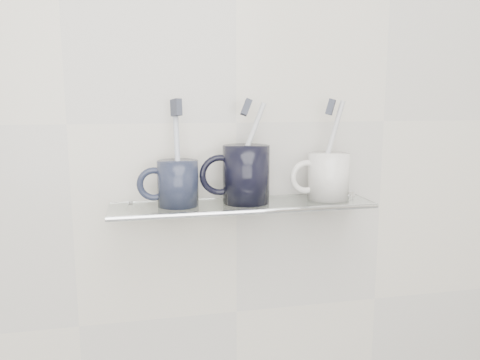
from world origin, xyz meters
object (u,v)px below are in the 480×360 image
object	(u,v)px
mug_center	(246,174)
shelf_glass	(243,205)
mug_right	(328,176)
mug_left	(178,183)

from	to	relation	value
mug_center	shelf_glass	bearing A→B (deg)	-150.38
mug_center	mug_right	distance (m)	0.17
mug_left	mug_right	world-z (taller)	mug_right
shelf_glass	mug_center	distance (m)	0.06
shelf_glass	mug_right	xyz separation A→B (m)	(0.17, 0.00, 0.05)
shelf_glass	mug_center	xyz separation A→B (m)	(0.01, 0.00, 0.06)
mug_center	mug_right	world-z (taller)	mug_center
shelf_glass	mug_right	world-z (taller)	mug_right
mug_left	mug_center	distance (m)	0.13
mug_left	mug_right	bearing A→B (deg)	-0.26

